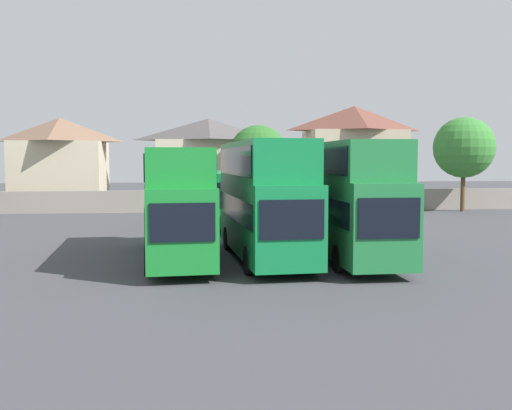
% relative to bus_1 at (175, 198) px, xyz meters
% --- Properties ---
extents(ground, '(140.00, 140.00, 0.00)m').
position_rel_bus_1_xyz_m(ground, '(3.84, 17.74, -2.69)').
color(ground, '#424247').
extents(depot_boundary_wall, '(56.00, 0.50, 1.80)m').
position_rel_bus_1_xyz_m(depot_boundary_wall, '(3.84, 23.60, -1.79)').
color(depot_boundary_wall, gray).
rests_on(depot_boundary_wall, ground).
extents(bus_1, '(3.27, 10.90, 4.77)m').
position_rel_bus_1_xyz_m(bus_1, '(0.00, 0.00, 0.00)').
color(bus_1, '#19862F').
rests_on(bus_1, ground).
extents(bus_2, '(3.21, 10.45, 5.10)m').
position_rel_bus_1_xyz_m(bus_2, '(3.83, -0.35, 0.18)').
color(bus_2, '#127D3F').
rests_on(bus_2, ground).
extents(bus_3, '(2.71, 11.68, 5.07)m').
position_rel_bus_1_xyz_m(bus_3, '(7.42, -0.04, 0.16)').
color(bus_3, '#227A3D').
rests_on(bus_3, ground).
extents(bus_4, '(2.77, 10.70, 3.54)m').
position_rel_bus_1_xyz_m(bus_4, '(2.71, 13.26, -0.68)').
color(bus_4, '#118C40').
rests_on(bus_4, ground).
extents(bus_5, '(2.60, 10.42, 3.42)m').
position_rel_bus_1_xyz_m(bus_5, '(5.23, 13.39, -0.74)').
color(bus_5, '#11823D').
rests_on(bus_5, ground).
extents(house_terrace_left, '(8.22, 7.26, 8.14)m').
position_rel_bus_1_xyz_m(house_terrace_left, '(-11.01, 30.40, 1.46)').
color(house_terrace_left, beige).
rests_on(house_terrace_left, ground).
extents(house_terrace_centre, '(9.95, 7.07, 8.17)m').
position_rel_bus_1_xyz_m(house_terrace_centre, '(2.52, 30.27, 1.47)').
color(house_terrace_centre, beige).
rests_on(house_terrace_centre, ground).
extents(house_terrace_right, '(9.60, 6.68, 9.58)m').
position_rel_bus_1_xyz_m(house_terrace_right, '(16.84, 31.28, 2.18)').
color(house_terrace_right, '#C6B293').
rests_on(house_terrace_right, ground).
extents(tree_left_of_lot, '(5.13, 5.13, 7.36)m').
position_rel_bus_1_xyz_m(tree_left_of_lot, '(6.74, 26.10, 2.08)').
color(tree_left_of_lot, brown).
rests_on(tree_left_of_lot, ground).
extents(tree_right_of_lot, '(5.06, 5.06, 7.88)m').
position_rel_bus_1_xyz_m(tree_right_of_lot, '(23.51, 21.60, 2.64)').
color(tree_right_of_lot, brown).
rests_on(tree_right_of_lot, ground).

